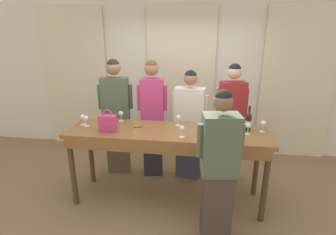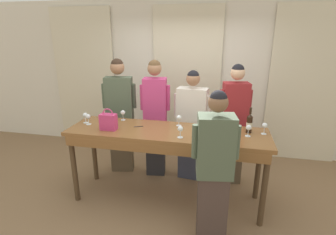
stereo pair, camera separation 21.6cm
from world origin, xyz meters
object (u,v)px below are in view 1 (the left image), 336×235
object	(u,v)px
guest_pink_top	(152,117)
tasting_bar	(167,139)
wine_glass_front_left	(121,114)
guest_cream_sweater	(189,125)
wine_glass_center_right	(182,129)
handbag	(108,123)
wine_glass_center_mid	(239,133)
wine_bottle	(248,122)
wine_glass_front_right	(178,118)
wine_glass_back_mid	(248,126)
guest_striped_shirt	(231,123)
host_pouring	(219,168)
wine_glass_back_left	(86,119)
wine_glass_front_mid	(83,117)
wine_glass_center_left	(263,124)
guest_olive_jacket	(116,115)

from	to	relation	value
guest_pink_top	tasting_bar	bearing A→B (deg)	-64.34
wine_glass_front_left	guest_cream_sweater	distance (m)	1.05
wine_glass_center_right	handbag	bearing A→B (deg)	175.46
wine_glass_center_mid	wine_glass_front_left	bearing A→B (deg)	161.61
wine_bottle	tasting_bar	bearing A→B (deg)	-170.90
wine_glass_front_right	guest_cream_sweater	world-z (taller)	guest_cream_sweater
wine_glass_center_mid	wine_glass_back_mid	distance (m)	0.29
wine_bottle	wine_glass_back_mid	world-z (taller)	wine_bottle
wine_glass_back_mid	guest_pink_top	size ratio (longest dim) A/B	0.08
wine_glass_center_mid	guest_striped_shirt	world-z (taller)	guest_striped_shirt
guest_cream_sweater	host_pouring	size ratio (longest dim) A/B	1.00
handbag	wine_glass_front_right	xyz separation A→B (m)	(0.86, 0.34, -0.00)
wine_glass_front_right	wine_glass_back_left	bearing A→B (deg)	-170.35
wine_glass_front_mid	wine_glass_center_left	size ratio (longest dim) A/B	1.00
wine_glass_front_right	wine_glass_back_mid	size ratio (longest dim) A/B	1.00
wine_glass_front_left	wine_glass_back_mid	distance (m)	1.73
wine_glass_back_mid	guest_cream_sweater	world-z (taller)	guest_cream_sweater
wine_glass_back_left	guest_pink_top	xyz separation A→B (m)	(0.77, 0.65, -0.16)
wine_glass_front_mid	tasting_bar	bearing A→B (deg)	-3.72
wine_glass_back_mid	wine_glass_front_left	bearing A→B (deg)	171.10
wine_glass_center_right	guest_pink_top	bearing A→B (deg)	121.90
guest_pink_top	guest_cream_sweater	bearing A→B (deg)	0.00
wine_bottle	wine_glass_back_left	world-z (taller)	wine_bottle
wine_glass_front_right	wine_glass_center_left	distance (m)	1.09
tasting_bar	guest_cream_sweater	bearing A→B (deg)	70.29
handbag	wine_glass_back_mid	xyz separation A→B (m)	(1.74, 0.14, -0.00)
wine_bottle	wine_glass_back_left	bearing A→B (deg)	-176.28
wine_glass_center_mid	wine_glass_center_right	world-z (taller)	same
handbag	guest_cream_sweater	world-z (taller)	guest_cream_sweater
wine_glass_center_right	wine_glass_back_mid	bearing A→B (deg)	15.01
handbag	guest_cream_sweater	xyz separation A→B (m)	(0.98, 0.79, -0.25)
tasting_bar	wine_glass_center_right	bearing A→B (deg)	-40.74
wine_glass_front_mid	wine_bottle	bearing A→B (deg)	2.30
wine_glass_center_mid	guest_striped_shirt	size ratio (longest dim) A/B	0.08
tasting_bar	guest_cream_sweater	xyz separation A→B (m)	(0.24, 0.68, -0.03)
wine_glass_back_left	guest_striped_shirt	xyz separation A→B (m)	(1.95, 0.65, -0.18)
guest_pink_top	host_pouring	bearing A→B (deg)	-53.09
wine_glass_front_right	wine_glass_front_left	bearing A→B (deg)	175.27
wine_glass_back_left	wine_glass_front_mid	bearing A→B (deg)	144.57
wine_glass_front_left	guest_striped_shirt	size ratio (longest dim) A/B	0.08
tasting_bar	wine_glass_center_right	xyz separation A→B (m)	(0.21, -0.18, 0.22)
handbag	wine_glass_back_left	xyz separation A→B (m)	(-0.35, 0.13, -0.00)
tasting_bar	host_pouring	size ratio (longest dim) A/B	1.51
guest_striped_shirt	wine_glass_center_mid	bearing A→B (deg)	-89.69
wine_glass_front_mid	guest_olive_jacket	xyz separation A→B (m)	(0.26, 0.60, -0.15)
wine_glass_front_mid	guest_cream_sweater	distance (m)	1.55
tasting_bar	wine_glass_front_left	bearing A→B (deg)	156.83
wine_glass_front_mid	host_pouring	distance (m)	1.94
guest_cream_sweater	host_pouring	bearing A→B (deg)	-72.98
wine_glass_front_right	host_pouring	bearing A→B (deg)	-58.24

